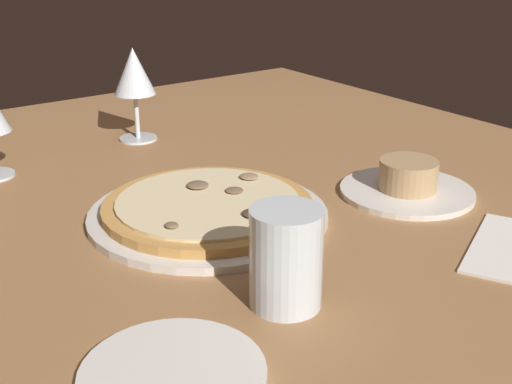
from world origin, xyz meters
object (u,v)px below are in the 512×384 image
(side_plate, at_px, (173,374))
(water_glass, at_px, (286,265))
(pizza_main, at_px, (208,210))
(wine_glass_far, at_px, (134,75))
(ramekin_on_saucer, at_px, (407,183))

(side_plate, bearing_deg, water_glass, 104.54)
(pizza_main, height_order, wine_glass_far, wine_glass_far)
(water_glass, bearing_deg, ramekin_on_saucer, 112.08)
(pizza_main, xyz_separation_m, wine_glass_far, (-0.36, 0.08, 0.10))
(wine_glass_far, bearing_deg, ramekin_on_saucer, 22.77)
(wine_glass_far, relative_size, water_glass, 1.56)
(pizza_main, xyz_separation_m, water_glass, (0.22, -0.05, 0.03))
(ramekin_on_saucer, bearing_deg, water_glass, -67.92)
(ramekin_on_saucer, bearing_deg, pizza_main, -109.16)
(wine_glass_far, xyz_separation_m, water_glass, (0.58, -0.13, -0.07))
(water_glass, distance_m, side_plate, 0.16)
(pizza_main, bearing_deg, wine_glass_far, 167.46)
(water_glass, xyz_separation_m, side_plate, (0.04, -0.15, -0.04))
(water_glass, bearing_deg, wine_glass_far, 167.48)
(ramekin_on_saucer, distance_m, water_glass, 0.34)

